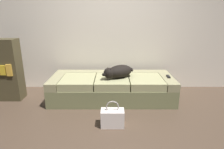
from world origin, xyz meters
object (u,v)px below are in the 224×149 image
Objects in this scene: couch at (112,88)px; dog_dark at (118,72)px; handbag at (112,118)px; tv_remote at (168,76)px; bookshelf at (4,70)px.

dog_dark is at bearing -35.92° from couch.
handbag is (0.01, -0.93, -0.09)m from couch.
couch is at bearing 178.38° from tv_remote.
bookshelf is at bearing -179.99° from tv_remote.
tv_remote is 0.40× the size of handbag.
tv_remote reaches higher than handbag.
dog_dark is at bearing 83.33° from handbag.
tv_remote is at bearing -2.51° from couch.
handbag is at bearing -96.67° from dog_dark.
bookshelf is (-1.92, 0.00, 0.34)m from couch.
tv_remote is at bearing 2.13° from dog_dark.
handbag is 0.34× the size of bookshelf.
tv_remote is at bearing -0.87° from bookshelf.
handbag is at bearing -137.41° from tv_remote.
couch is 1.95m from bookshelf.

